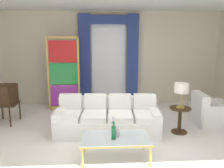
% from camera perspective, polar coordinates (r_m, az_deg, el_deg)
% --- Properties ---
extents(ground_plane, '(16.00, 16.00, 0.00)m').
position_cam_1_polar(ground_plane, '(5.20, 1.28, -13.35)').
color(ground_plane, white).
extents(wall_rear, '(8.00, 0.12, 3.00)m').
position_cam_1_polar(wall_rear, '(7.82, -0.54, 6.27)').
color(wall_rear, beige).
rests_on(wall_rear, ground).
extents(curtained_window, '(2.00, 0.17, 2.70)m').
position_cam_1_polar(curtained_window, '(7.64, -0.80, 7.96)').
color(curtained_window, white).
rests_on(curtained_window, ground).
extents(couch_white_long, '(2.39, 1.07, 0.86)m').
position_cam_1_polar(couch_white_long, '(5.52, -1.10, -8.47)').
color(couch_white_long, white).
rests_on(couch_white_long, ground).
extents(coffee_table, '(1.22, 0.69, 0.41)m').
position_cam_1_polar(coffee_table, '(4.32, 0.83, -13.17)').
color(coffee_table, silver).
rests_on(coffee_table, ground).
extents(bottle_blue_decanter, '(0.07, 0.07, 0.29)m').
position_cam_1_polar(bottle_blue_decanter, '(4.50, 0.26, -10.11)').
color(bottle_blue_decanter, silver).
rests_on(bottle_blue_decanter, coffee_table).
extents(bottle_crystal_tall, '(0.08, 0.08, 0.33)m').
position_cam_1_polar(bottle_crystal_tall, '(4.19, 0.39, -11.53)').
color(bottle_crystal_tall, '#196B3D').
rests_on(bottle_crystal_tall, coffee_table).
extents(bottle_amber_squat, '(0.12, 0.12, 0.22)m').
position_cam_1_polar(bottle_amber_squat, '(4.33, 1.07, -11.58)').
color(bottle_amber_squat, silver).
rests_on(bottle_amber_squat, coffee_table).
extents(vintage_tv, '(0.62, 0.64, 1.35)m').
position_cam_1_polar(vintage_tv, '(6.55, -24.60, -2.52)').
color(vintage_tv, '#382314').
rests_on(vintage_tv, ground).
extents(armchair_white, '(0.88, 0.87, 0.80)m').
position_cam_1_polar(armchair_white, '(6.49, 22.44, -6.50)').
color(armchair_white, white).
rests_on(armchair_white, ground).
extents(stained_glass_divider, '(0.95, 0.05, 2.20)m').
position_cam_1_polar(stained_glass_divider, '(7.20, -11.63, 2.08)').
color(stained_glass_divider, gold).
rests_on(stained_glass_divider, ground).
extents(peacock_figurine, '(0.44, 0.60, 0.50)m').
position_cam_1_polar(peacock_figurine, '(6.97, -7.74, -5.15)').
color(peacock_figurine, beige).
rests_on(peacock_figurine, ground).
extents(round_side_table, '(0.48, 0.48, 0.59)m').
position_cam_1_polar(round_side_table, '(5.67, 16.08, -7.85)').
color(round_side_table, '#382314').
rests_on(round_side_table, ground).
extents(table_lamp_brass, '(0.32, 0.32, 0.57)m').
position_cam_1_polar(table_lamp_brass, '(5.50, 16.45, -1.18)').
color(table_lamp_brass, '#B29338').
rests_on(table_lamp_brass, round_side_table).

